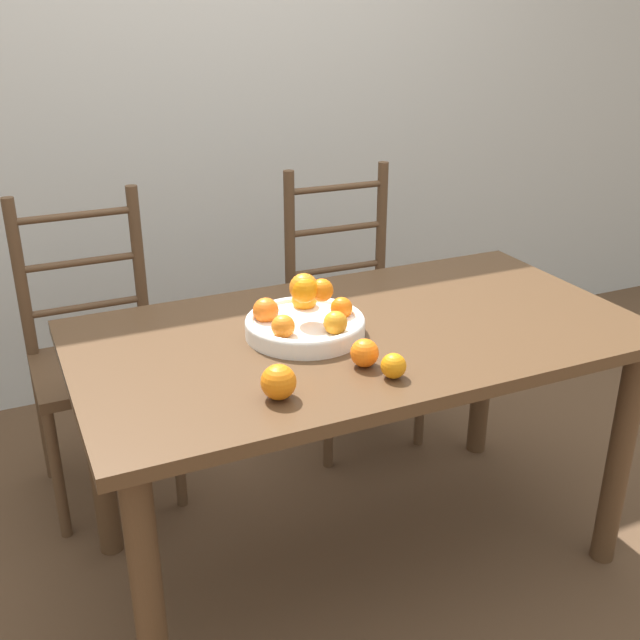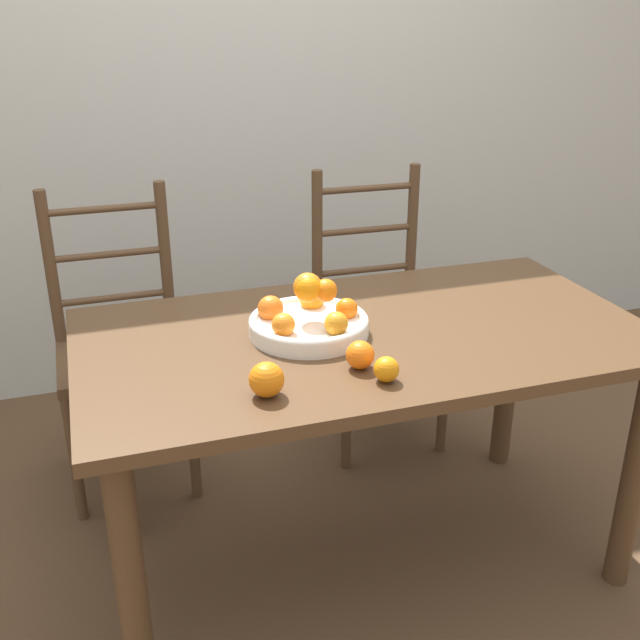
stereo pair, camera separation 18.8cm
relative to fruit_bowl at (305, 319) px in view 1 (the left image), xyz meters
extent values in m
plane|color=brown|center=(0.15, -0.03, -0.80)|extent=(12.00, 12.00, 0.00)
cube|color=beige|center=(0.15, 1.39, 0.50)|extent=(8.00, 0.06, 2.60)
cube|color=#4C331E|center=(0.15, -0.03, -0.06)|extent=(1.53, 0.82, 0.03)
cylinder|color=#4C331E|center=(-0.54, -0.36, -0.44)|extent=(0.07, 0.07, 0.72)
cylinder|color=#4C331E|center=(0.83, -0.36, -0.44)|extent=(0.07, 0.07, 0.72)
cylinder|color=#4C331E|center=(-0.54, 0.30, -0.44)|extent=(0.07, 0.07, 0.72)
cylinder|color=#4C331E|center=(0.83, 0.30, -0.44)|extent=(0.07, 0.07, 0.72)
cylinder|color=white|center=(0.00, 0.00, -0.03)|extent=(0.32, 0.32, 0.04)
torus|color=white|center=(0.00, 0.00, -0.01)|extent=(0.32, 0.32, 0.02)
sphere|color=orange|center=(0.10, 0.00, 0.01)|extent=(0.06, 0.06, 0.06)
sphere|color=orange|center=(0.04, 0.10, 0.01)|extent=(0.07, 0.07, 0.07)
sphere|color=orange|center=(-0.09, 0.06, 0.02)|extent=(0.07, 0.07, 0.07)
sphere|color=orange|center=(-0.09, -0.06, 0.02)|extent=(0.06, 0.06, 0.06)
sphere|color=orange|center=(0.04, -0.10, 0.02)|extent=(0.06, 0.06, 0.06)
sphere|color=orange|center=(0.04, -0.02, 0.08)|extent=(0.06, 0.06, 0.06)
sphere|color=orange|center=(0.00, 0.00, 0.09)|extent=(0.08, 0.08, 0.08)
sphere|color=orange|center=(0.00, 0.00, 0.09)|extent=(0.07, 0.07, 0.07)
sphere|color=orange|center=(0.06, -0.23, -0.01)|extent=(0.07, 0.07, 0.07)
sphere|color=orange|center=(0.09, -0.31, -0.01)|extent=(0.06, 0.06, 0.06)
sphere|color=orange|center=(-0.19, -0.29, 0.00)|extent=(0.08, 0.08, 0.08)
cylinder|color=#513823|center=(-0.66, 0.43, -0.58)|extent=(0.04, 0.04, 0.45)
cylinder|color=#513823|center=(-0.28, 0.43, -0.58)|extent=(0.04, 0.04, 0.45)
cylinder|color=#513823|center=(-0.66, 0.79, -0.29)|extent=(0.04, 0.04, 1.02)
cylinder|color=#513823|center=(-0.28, 0.79, -0.29)|extent=(0.04, 0.04, 1.02)
cube|color=#513823|center=(-0.47, 0.61, -0.33)|extent=(0.42, 0.40, 0.04)
cylinder|color=#513823|center=(-0.47, 0.79, -0.18)|extent=(0.38, 0.03, 0.02)
cylinder|color=#513823|center=(-0.47, 0.79, -0.02)|extent=(0.38, 0.03, 0.02)
cylinder|color=#513823|center=(-0.47, 0.79, 0.14)|extent=(0.38, 0.03, 0.02)
cylinder|color=#513823|center=(0.27, 0.43, -0.58)|extent=(0.04, 0.04, 0.45)
cylinder|color=#513823|center=(0.65, 0.42, -0.58)|extent=(0.04, 0.04, 0.45)
cylinder|color=#513823|center=(0.28, 0.79, -0.29)|extent=(0.04, 0.04, 1.02)
cylinder|color=#513823|center=(0.66, 0.78, -0.29)|extent=(0.04, 0.04, 1.02)
cube|color=#513823|center=(0.47, 0.61, -0.33)|extent=(0.43, 0.41, 0.04)
cylinder|color=#513823|center=(0.47, 0.79, -0.18)|extent=(0.38, 0.03, 0.02)
cylinder|color=#513823|center=(0.47, 0.79, -0.02)|extent=(0.38, 0.03, 0.02)
cylinder|color=#513823|center=(0.47, 0.79, 0.14)|extent=(0.38, 0.03, 0.02)
camera|label=1|loc=(-0.71, -1.67, 0.78)|focal=42.00mm
camera|label=2|loc=(-0.54, -1.74, 0.78)|focal=42.00mm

